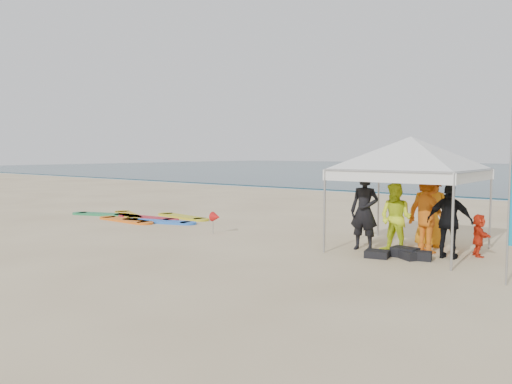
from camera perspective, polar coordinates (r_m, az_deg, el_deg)
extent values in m
plane|color=beige|center=(12.39, -7.71, -6.28)|extent=(120.00, 120.00, 0.00)
cube|color=silver|center=(28.11, 20.19, -0.47)|extent=(160.00, 1.20, 0.01)
imported|color=black|center=(12.11, 12.28, -2.16)|extent=(0.72, 0.51, 1.85)
imported|color=#DFF823|center=(11.94, 15.68, -2.88)|extent=(0.86, 0.71, 1.62)
imported|color=orange|center=(12.16, 19.12, -2.19)|extent=(1.40, 1.12, 1.89)
imported|color=black|center=(11.65, 21.26, -3.14)|extent=(0.99, 0.46, 1.65)
imported|color=orange|center=(12.92, 19.26, -1.85)|extent=(1.09, 0.96, 1.87)
imported|color=red|center=(12.21, 24.10, -4.53)|extent=(0.68, 0.91, 0.95)
cylinder|color=#A5A5A8|center=(14.15, 13.81, -1.09)|extent=(0.05, 0.05, 1.92)
cylinder|color=#A5A5A8|center=(13.21, 25.22, -1.79)|extent=(0.05, 0.05, 1.92)
cylinder|color=#A5A5A8|center=(11.61, 7.83, -2.21)|extent=(0.05, 0.05, 1.92)
cylinder|color=#A5A5A8|center=(10.45, 21.54, -3.24)|extent=(0.05, 0.05, 1.92)
cube|color=white|center=(10.88, 14.40, 1.68)|extent=(2.98, 0.02, 0.24)
cube|color=white|center=(13.56, 19.41, 2.10)|extent=(2.98, 0.02, 0.24)
cube|color=white|center=(12.80, 11.17, 2.14)|extent=(0.02, 2.98, 0.24)
cube|color=white|center=(11.76, 23.73, 1.64)|extent=(0.02, 2.98, 0.24)
pyramid|color=white|center=(12.20, 17.28, 6.08)|extent=(4.07, 4.07, 0.77)
cylinder|color=#A5A5A8|center=(9.65, 26.98, -0.57)|extent=(0.04, 0.04, 3.08)
cylinder|color=#A5A5A8|center=(14.27, -4.93, -3.60)|extent=(0.02, 0.02, 0.60)
cone|color=red|center=(14.16, -4.58, -2.85)|extent=(0.28, 0.28, 0.28)
cube|color=black|center=(11.60, 16.66, -6.62)|extent=(0.59, 0.40, 0.22)
cube|color=black|center=(11.41, 17.06, -6.91)|extent=(0.55, 0.50, 0.18)
cube|color=black|center=(11.41, 13.66, -6.90)|extent=(0.58, 0.51, 0.16)
cube|color=black|center=(11.37, 18.53, -6.94)|extent=(0.41, 0.34, 0.20)
cube|color=red|center=(17.84, -12.26, -2.92)|extent=(2.19, 0.77, 0.07)
cube|color=orange|center=(17.41, -14.67, -3.14)|extent=(2.11, 0.59, 0.07)
cube|color=gold|center=(18.88, -14.41, -2.55)|extent=(2.09, 1.34, 0.07)
cube|color=gold|center=(17.94, -8.40, -2.82)|extent=(2.19, 0.81, 0.07)
cube|color=#23814A|center=(19.37, -17.35, -2.44)|extent=(1.87, 1.16, 0.07)
cube|color=blue|center=(16.84, -11.09, -3.33)|extent=(2.29, 1.18, 0.07)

